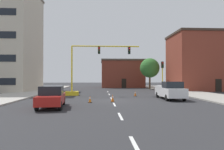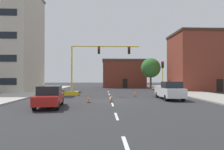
# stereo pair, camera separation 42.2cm
# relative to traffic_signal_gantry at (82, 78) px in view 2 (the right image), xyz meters

# --- Properties ---
(ground_plane) EXTENTS (160.00, 160.00, 0.00)m
(ground_plane) POSITION_rel_traffic_signal_gantry_xyz_m (3.80, -6.57, -2.31)
(ground_plane) COLOR #2D2D30
(sidewalk_left) EXTENTS (6.00, 56.00, 0.14)m
(sidewalk_left) POSITION_rel_traffic_signal_gantry_xyz_m (-8.78, 1.43, -2.24)
(sidewalk_left) COLOR #B2ADA3
(sidewalk_left) RESTS_ON ground_plane
(sidewalk_right) EXTENTS (6.00, 56.00, 0.14)m
(sidewalk_right) POSITION_rel_traffic_signal_gantry_xyz_m (16.38, 1.43, -2.24)
(sidewalk_right) COLOR #9E998E
(sidewalk_right) RESTS_ON ground_plane
(lane_stripe_seg_0) EXTENTS (0.16, 2.40, 0.01)m
(lane_stripe_seg_0) POSITION_rel_traffic_signal_gantry_xyz_m (3.80, -20.57, -2.31)
(lane_stripe_seg_0) COLOR silver
(lane_stripe_seg_0) RESTS_ON ground_plane
(lane_stripe_seg_1) EXTENTS (0.16, 2.40, 0.01)m
(lane_stripe_seg_1) POSITION_rel_traffic_signal_gantry_xyz_m (3.80, -15.07, -2.31)
(lane_stripe_seg_1) COLOR silver
(lane_stripe_seg_1) RESTS_ON ground_plane
(lane_stripe_seg_2) EXTENTS (0.16, 2.40, 0.01)m
(lane_stripe_seg_2) POSITION_rel_traffic_signal_gantry_xyz_m (3.80, -9.57, -2.31)
(lane_stripe_seg_2) COLOR silver
(lane_stripe_seg_2) RESTS_ON ground_plane
(lane_stripe_seg_3) EXTENTS (0.16, 2.40, 0.01)m
(lane_stripe_seg_3) POSITION_rel_traffic_signal_gantry_xyz_m (3.80, -4.07, -2.31)
(lane_stripe_seg_3) COLOR silver
(lane_stripe_seg_3) RESTS_ON ground_plane
(lane_stripe_seg_4) EXTENTS (0.16, 2.40, 0.01)m
(lane_stripe_seg_4) POSITION_rel_traffic_signal_gantry_xyz_m (3.80, 1.43, -2.31)
(lane_stripe_seg_4) COLOR silver
(lane_stripe_seg_4) RESTS_ON ground_plane
(lane_stripe_seg_5) EXTENTS (0.16, 2.40, 0.01)m
(lane_stripe_seg_5) POSITION_rel_traffic_signal_gantry_xyz_m (3.80, 6.93, -2.31)
(lane_stripe_seg_5) COLOR silver
(lane_stripe_seg_5) RESTS_ON ground_plane
(building_tall_left) EXTENTS (12.56, 11.38, 18.49)m
(building_tall_left) POSITION_rel_traffic_signal_gantry_xyz_m (-15.64, 9.91, 6.95)
(building_tall_left) COLOR beige
(building_tall_left) RESTS_ON ground_plane
(building_brick_center) EXTENTS (10.65, 9.49, 6.89)m
(building_brick_center) POSITION_rel_traffic_signal_gantry_xyz_m (8.01, 23.80, 1.15)
(building_brick_center) COLOR brown
(building_brick_center) RESTS_ON ground_plane
(building_row_right) EXTENTS (13.07, 8.84, 10.93)m
(building_row_right) POSITION_rel_traffic_signal_gantry_xyz_m (22.77, 10.00, 3.17)
(building_row_right) COLOR brown
(building_row_right) RESTS_ON ground_plane
(traffic_signal_gantry) EXTENTS (10.17, 1.20, 6.83)m
(traffic_signal_gantry) POSITION_rel_traffic_signal_gantry_xyz_m (0.00, 0.00, 0.00)
(traffic_signal_gantry) COLOR yellow
(traffic_signal_gantry) RESTS_ON ground_plane
(traffic_light_pole_right) EXTENTS (0.32, 0.47, 4.80)m
(traffic_light_pole_right) POSITION_rel_traffic_signal_gantry_xyz_m (11.69, 1.55, 1.22)
(traffic_light_pole_right) COLOR yellow
(traffic_light_pole_right) RESTS_ON ground_plane
(tree_right_far) EXTENTS (4.12, 4.12, 6.55)m
(tree_right_far) POSITION_rel_traffic_signal_gantry_xyz_m (12.94, 14.31, 2.17)
(tree_right_far) COLOR brown
(tree_right_far) RESTS_ON ground_plane
(pickup_truck_white) EXTENTS (2.11, 5.44, 1.99)m
(pickup_truck_white) POSITION_rel_traffic_signal_gantry_xyz_m (10.31, -5.54, -1.33)
(pickup_truck_white) COLOR white
(pickup_truck_white) RESTS_ON ground_plane
(sedan_red_near_left) EXTENTS (2.29, 4.66, 1.74)m
(sedan_red_near_left) POSITION_rel_traffic_signal_gantry_xyz_m (-1.38, -11.13, -1.42)
(sedan_red_near_left) COLOR #B21E19
(sedan_red_near_left) RESTS_ON ground_plane
(traffic_cone_roadside_a) EXTENTS (0.36, 0.36, 0.67)m
(traffic_cone_roadside_a) POSITION_rel_traffic_signal_gantry_xyz_m (7.08, -1.64, -1.98)
(traffic_cone_roadside_a) COLOR black
(traffic_cone_roadside_a) RESTS_ON ground_plane
(traffic_cone_roadside_b) EXTENTS (0.36, 0.36, 0.66)m
(traffic_cone_roadside_b) POSITION_rel_traffic_signal_gantry_xyz_m (1.55, -8.14, -1.99)
(traffic_cone_roadside_b) COLOR black
(traffic_cone_roadside_b) RESTS_ON ground_plane
(traffic_cone_roadside_c) EXTENTS (0.36, 0.36, 0.78)m
(traffic_cone_roadside_c) POSITION_rel_traffic_signal_gantry_xyz_m (3.75, -7.77, -1.93)
(traffic_cone_roadside_c) COLOR black
(traffic_cone_roadside_c) RESTS_ON ground_plane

